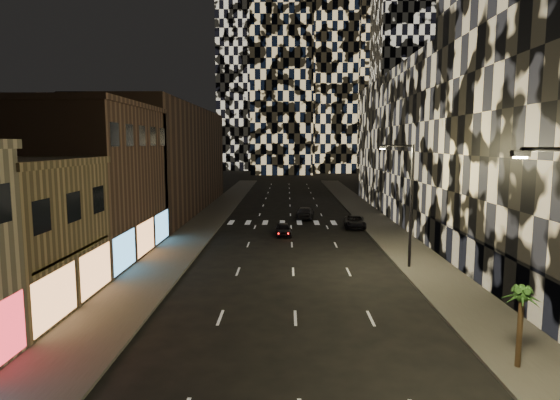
{
  "coord_description": "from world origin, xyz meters",
  "views": [
    {
      "loc": [
        -0.46,
        -3.89,
        9.23
      ],
      "look_at": [
        -0.86,
        22.61,
        6.0
      ],
      "focal_mm": 30.0,
      "sensor_mm": 36.0,
      "label": 1
    }
  ],
  "objects_px": {
    "palm_tree": "(522,300)",
    "car_dark_midlane": "(284,229)",
    "streetlight_far": "(408,197)",
    "car_dark_oncoming": "(305,213)",
    "car_dark_rightlane": "(355,222)"
  },
  "relations": [
    {
      "from": "palm_tree",
      "to": "car_dark_midlane",
      "type": "bearing_deg",
      "value": 109.39
    },
    {
      "from": "streetlight_far",
      "to": "car_dark_oncoming",
      "type": "relative_size",
      "value": 1.8
    },
    {
      "from": "streetlight_far",
      "to": "palm_tree",
      "type": "bearing_deg",
      "value": -87.63
    },
    {
      "from": "car_dark_rightlane",
      "to": "palm_tree",
      "type": "bearing_deg",
      "value": -82.09
    },
    {
      "from": "car_dark_rightlane",
      "to": "palm_tree",
      "type": "relative_size",
      "value": 1.41
    },
    {
      "from": "palm_tree",
      "to": "car_dark_rightlane",
      "type": "bearing_deg",
      "value": 93.54
    },
    {
      "from": "streetlight_far",
      "to": "palm_tree",
      "type": "height_order",
      "value": "streetlight_far"
    },
    {
      "from": "streetlight_far",
      "to": "palm_tree",
      "type": "distance_m",
      "value": 15.77
    },
    {
      "from": "streetlight_far",
      "to": "car_dark_rightlane",
      "type": "bearing_deg",
      "value": 94.63
    },
    {
      "from": "car_dark_oncoming",
      "to": "streetlight_far",
      "type": "bearing_deg",
      "value": 112.02
    },
    {
      "from": "streetlight_far",
      "to": "car_dark_oncoming",
      "type": "distance_m",
      "value": 24.31
    },
    {
      "from": "car_dark_oncoming",
      "to": "car_dark_rightlane",
      "type": "xyz_separation_m",
      "value": [
        5.22,
        -6.22,
        -0.06
      ]
    },
    {
      "from": "car_dark_oncoming",
      "to": "car_dark_rightlane",
      "type": "bearing_deg",
      "value": 136.03
    },
    {
      "from": "car_dark_midlane",
      "to": "car_dark_rightlane",
      "type": "xyz_separation_m",
      "value": [
        7.8,
        4.46,
        0.03
      ]
    },
    {
      "from": "car_dark_oncoming",
      "to": "palm_tree",
      "type": "xyz_separation_m",
      "value": [
        7.22,
        -38.51,
        2.21
      ]
    }
  ]
}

